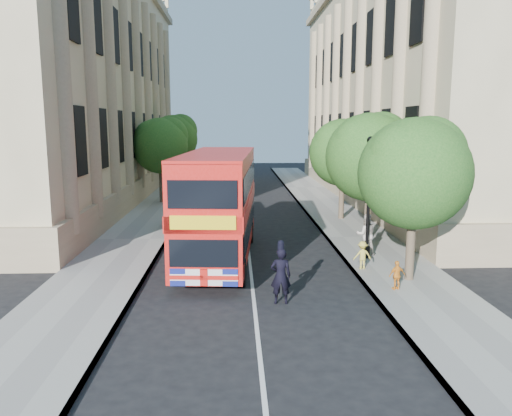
{
  "coord_description": "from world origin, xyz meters",
  "views": [
    {
      "loc": [
        -0.58,
        -14.48,
        5.79
      ],
      "look_at": [
        0.27,
        6.09,
        2.3
      ],
      "focal_mm": 35.0,
      "sensor_mm": 36.0,
      "label": 1
    }
  ],
  "objects": [
    {
      "name": "ground",
      "position": [
        0.0,
        0.0,
        0.0
      ],
      "size": [
        120.0,
        120.0,
        0.0
      ],
      "primitive_type": "plane",
      "color": "black",
      "rests_on": "ground"
    },
    {
      "name": "pavement_right",
      "position": [
        5.75,
        10.0,
        0.06
      ],
      "size": [
        3.5,
        80.0,
        0.12
      ],
      "primitive_type": "cube",
      "color": "gray",
      "rests_on": "ground"
    },
    {
      "name": "pavement_left",
      "position": [
        -5.75,
        10.0,
        0.06
      ],
      "size": [
        3.5,
        80.0,
        0.12
      ],
      "primitive_type": "cube",
      "color": "gray",
      "rests_on": "ground"
    },
    {
      "name": "building_right",
      "position": [
        13.8,
        24.0,
        9.0
      ],
      "size": [
        12.0,
        38.0,
        18.0
      ],
      "primitive_type": "cube",
      "color": "tan",
      "rests_on": "ground"
    },
    {
      "name": "building_left",
      "position": [
        -13.8,
        24.0,
        9.0
      ],
      "size": [
        12.0,
        38.0,
        18.0
      ],
      "primitive_type": "cube",
      "color": "tan",
      "rests_on": "ground"
    },
    {
      "name": "tree_right_near",
      "position": [
        5.84,
        3.03,
        4.25
      ],
      "size": [
        4.0,
        4.0,
        6.08
      ],
      "color": "#473828",
      "rests_on": "ground"
    },
    {
      "name": "tree_right_mid",
      "position": [
        5.84,
        9.03,
        4.45
      ],
      "size": [
        4.2,
        4.2,
        6.37
      ],
      "color": "#473828",
      "rests_on": "ground"
    },
    {
      "name": "tree_right_far",
      "position": [
        5.84,
        15.03,
        4.31
      ],
      "size": [
        4.0,
        4.0,
        6.15
      ],
      "color": "#473828",
      "rests_on": "ground"
    },
    {
      "name": "tree_left_far",
      "position": [
        -5.96,
        22.03,
        4.44
      ],
      "size": [
        4.0,
        4.0,
        6.3
      ],
      "color": "#473828",
      "rests_on": "ground"
    },
    {
      "name": "tree_left_back",
      "position": [
        -5.96,
        30.03,
        4.71
      ],
      "size": [
        4.2,
        4.2,
        6.65
      ],
      "color": "#473828",
      "rests_on": "ground"
    },
    {
      "name": "lamp_post",
      "position": [
        5.0,
        6.0,
        2.51
      ],
      "size": [
        0.32,
        0.32,
        5.16
      ],
      "color": "black",
      "rests_on": "pavement_right"
    },
    {
      "name": "double_decker_bus",
      "position": [
        -1.28,
        6.3,
        2.5
      ],
      "size": [
        3.3,
        9.95,
        4.52
      ],
      "rotation": [
        0.0,
        0.0,
        -0.07
      ],
      "color": "red",
      "rests_on": "ground"
    },
    {
      "name": "box_van",
      "position": [
        -2.89,
        12.47,
        1.5
      ],
      "size": [
        2.59,
        5.5,
        3.06
      ],
      "rotation": [
        0.0,
        0.0,
        0.08
      ],
      "color": "black",
      "rests_on": "ground"
    },
    {
      "name": "police_constable",
      "position": [
        0.86,
        1.0,
        0.93
      ],
      "size": [
        0.69,
        0.46,
        1.86
      ],
      "primitive_type": "imported",
      "rotation": [
        0.0,
        0.0,
        3.12
      ],
      "color": "black",
      "rests_on": "ground"
    },
    {
      "name": "woman_pedestrian",
      "position": [
        5.1,
        6.56,
        1.02
      ],
      "size": [
        0.93,
        0.75,
        1.81
      ],
      "primitive_type": "imported",
      "rotation": [
        0.0,
        0.0,
        3.07
      ],
      "color": "beige",
      "rests_on": "pavement_right"
    },
    {
      "name": "child_a",
      "position": [
        4.96,
        1.86,
        0.63
      ],
      "size": [
        0.64,
        0.4,
        1.02
      ],
      "primitive_type": "imported",
      "rotation": [
        0.0,
        0.0,
        3.4
      ],
      "color": "orange",
      "rests_on": "pavement_right"
    },
    {
      "name": "child_b",
      "position": [
        4.4,
        4.39,
        0.67
      ],
      "size": [
        0.76,
        0.49,
        1.11
      ],
      "primitive_type": "imported",
      "rotation": [
        0.0,
        0.0,
        3.25
      ],
      "color": "gold",
      "rests_on": "pavement_right"
    }
  ]
}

